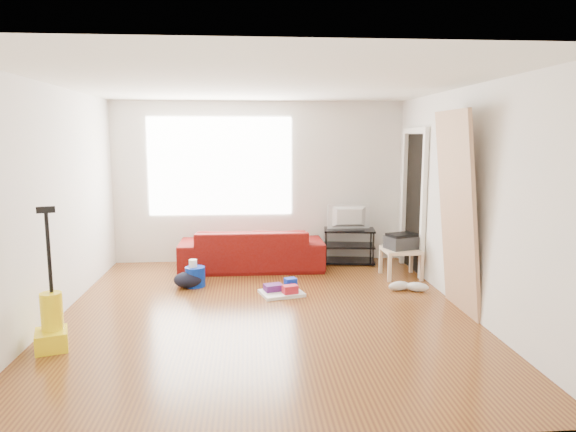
{
  "coord_description": "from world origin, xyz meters",
  "views": [
    {
      "loc": [
        -0.17,
        -5.52,
        1.93
      ],
      "look_at": [
        0.3,
        0.6,
        1.0
      ],
      "focal_mm": 32.0,
      "sensor_mm": 36.0,
      "label": 1
    }
  ],
  "objects": [
    {
      "name": "printer",
      "position": [
        1.95,
        1.35,
        0.51
      ],
      "size": [
        0.49,
        0.42,
        0.21
      ],
      "rotation": [
        0.0,
        0.0,
        0.33
      ],
      "color": "black",
      "rests_on": "side_table"
    },
    {
      "name": "vacuum",
      "position": [
        -2.0,
        -0.83,
        0.24
      ],
      "size": [
        0.36,
        0.39,
        1.32
      ],
      "rotation": [
        0.0,
        0.0,
        0.33
      ],
      "color": "yellow",
      "rests_on": "ground"
    },
    {
      "name": "toilet_paper",
      "position": [
        -0.91,
        1.11,
        0.18
      ],
      "size": [
        0.11,
        0.11,
        0.1
      ],
      "primitive_type": "cylinder",
      "color": "white",
      "rests_on": "bucket"
    },
    {
      "name": "bucket",
      "position": [
        -0.88,
        1.1,
        0.0
      ],
      "size": [
        0.32,
        0.32,
        0.26
      ],
      "primitive_type": "cylinder",
      "rotation": [
        0.0,
        0.0,
        -0.26
      ],
      "color": "#0527A1",
      "rests_on": "ground"
    },
    {
      "name": "tv_stand",
      "position": [
        1.38,
        2.22,
        0.28
      ],
      "size": [
        0.83,
        0.54,
        0.54
      ],
      "rotation": [
        0.0,
        0.0,
        -0.14
      ],
      "color": "black",
      "rests_on": "ground"
    },
    {
      "name": "sofa",
      "position": [
        -0.13,
        1.95,
        0.0
      ],
      "size": [
        2.11,
        0.82,
        0.62
      ],
      "primitive_type": "imported",
      "rotation": [
        0.0,
        0.0,
        3.14
      ],
      "color": "#5C0F0D",
      "rests_on": "ground"
    },
    {
      "name": "room",
      "position": [
        0.07,
        0.15,
        1.25
      ],
      "size": [
        4.51,
        5.01,
        2.51
      ],
      "color": "#582D17",
      "rests_on": "ground"
    },
    {
      "name": "tv",
      "position": [
        1.38,
        2.22,
        0.73
      ],
      "size": [
        0.66,
        0.09,
        0.38
      ],
      "primitive_type": "imported",
      "rotation": [
        0.0,
        0.0,
        3.14
      ],
      "color": "black",
      "rests_on": "tv_stand"
    },
    {
      "name": "backpack",
      "position": [
        -0.97,
        1.05,
        0.0
      ],
      "size": [
        0.39,
        0.31,
        0.21
      ],
      "primitive_type": "ellipsoid",
      "rotation": [
        0.0,
        0.0,
        0.03
      ],
      "color": "black",
      "rests_on": "ground"
    },
    {
      "name": "side_table",
      "position": [
        1.95,
        1.35,
        0.34
      ],
      "size": [
        0.5,
        0.5,
        0.41
      ],
      "rotation": [
        0.0,
        0.0,
        0.01
      ],
      "color": "beige",
      "rests_on": "ground"
    },
    {
      "name": "door_panel",
      "position": [
        2.13,
        -0.08,
        0.0
      ],
      "size": [
        0.28,
        0.9,
        2.24
      ],
      "primitive_type": "cube",
      "rotation": [
        0.0,
        -0.1,
        0.0
      ],
      "color": "tan",
      "rests_on": "ground"
    },
    {
      "name": "sneakers",
      "position": [
        1.85,
        0.68,
        0.06
      ],
      "size": [
        0.53,
        0.27,
        0.12
      ],
      "rotation": [
        0.0,
        0.0,
        -0.25
      ],
      "color": "silver",
      "rests_on": "ground"
    },
    {
      "name": "cleaning_tray",
      "position": [
        0.24,
        0.66,
        0.05
      ],
      "size": [
        0.59,
        0.52,
        0.18
      ],
      "rotation": [
        0.0,
        0.0,
        0.28
      ],
      "color": "white",
      "rests_on": "ground"
    }
  ]
}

